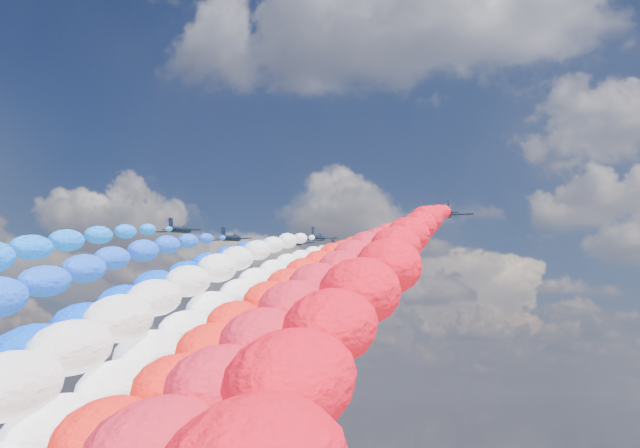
% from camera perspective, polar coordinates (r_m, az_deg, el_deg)
% --- Properties ---
extents(jet_0, '(9.05, 12.40, 4.82)m').
position_cam_1_polar(jet_0, '(155.66, -10.70, -0.43)').
color(jet_0, black).
extents(jet_1, '(9.34, 12.61, 4.82)m').
position_cam_1_polar(jet_1, '(162.41, -6.83, -1.08)').
color(jet_1, black).
extents(trail_1, '(6.86, 118.28, 45.62)m').
position_cam_1_polar(trail_1, '(105.68, -19.17, -5.32)').
color(trail_1, blue).
extents(jet_2, '(9.38, 12.63, 4.82)m').
position_cam_1_polar(jet_2, '(166.28, -2.00, -1.44)').
color(jet_2, black).
extents(trail_2, '(6.86, 118.28, 45.62)m').
position_cam_1_polar(trail_2, '(106.94, -11.41, -5.85)').
color(trail_2, '#0744EC').
extents(jet_3, '(9.27, 12.55, 4.82)m').
position_cam_1_polar(jet_3, '(161.02, -0.17, -1.07)').
color(jet_3, black).
extents(trail_3, '(6.86, 118.28, 45.62)m').
position_cam_1_polar(trail_3, '(100.85, -9.02, -5.54)').
color(trail_3, white).
extents(jet_4, '(9.44, 12.68, 4.82)m').
position_cam_1_polar(jet_4, '(173.63, 1.38, -1.93)').
color(jet_4, black).
extents(trail_4, '(6.86, 118.28, 45.62)m').
position_cam_1_polar(trail_4, '(112.89, -5.66, -6.40)').
color(trail_4, white).
extents(jet_5, '(9.73, 12.88, 4.82)m').
position_cam_1_polar(jet_5, '(164.66, 4.17, -1.30)').
color(jet_5, black).
extents(trail_5, '(6.86, 118.28, 45.62)m').
position_cam_1_polar(trail_5, '(102.92, -1.84, -5.83)').
color(trail_5, red).
extents(jet_6, '(9.62, 12.80, 4.82)m').
position_cam_1_polar(jet_6, '(152.48, 7.00, -0.30)').
color(jet_6, black).
extents(trail_6, '(6.86, 118.28, 45.62)m').
position_cam_1_polar(trail_6, '(89.87, 2.13, -4.81)').
color(trail_6, red).
extents(jet_7, '(9.83, 12.96, 4.82)m').
position_cam_1_polar(jet_7, '(141.50, 9.85, 0.78)').
color(jet_7, black).
extents(trail_7, '(6.86, 118.28, 45.62)m').
position_cam_1_polar(trail_7, '(78.22, 6.59, -3.53)').
color(trail_7, red).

